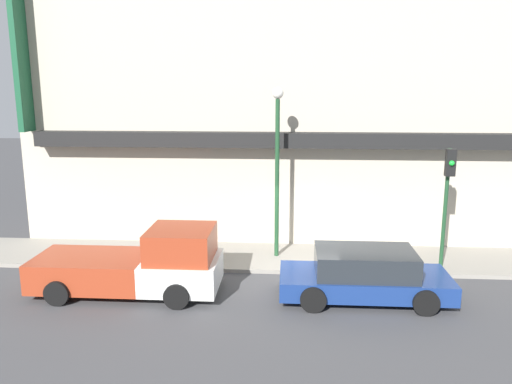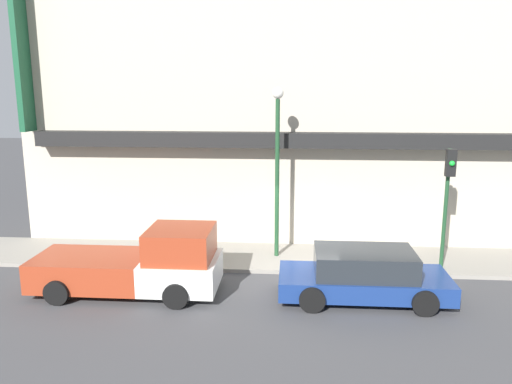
# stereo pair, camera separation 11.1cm
# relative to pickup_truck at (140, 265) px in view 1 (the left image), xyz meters

# --- Properties ---
(ground_plane) EXTENTS (80.00, 80.00, 0.00)m
(ground_plane) POSITION_rel_pickup_truck_xyz_m (4.43, 1.62, -0.80)
(ground_plane) COLOR #424244
(sidewalk) EXTENTS (36.00, 2.71, 0.12)m
(sidewalk) POSITION_rel_pickup_truck_xyz_m (4.43, 2.98, -0.74)
(sidewalk) COLOR gray
(sidewalk) RESTS_ON ground
(building) EXTENTS (19.80, 3.80, 11.35)m
(building) POSITION_rel_pickup_truck_xyz_m (4.41, 5.81, 3.68)
(building) COLOR #BCB29E
(building) RESTS_ON ground
(pickup_truck) EXTENTS (5.07, 2.13, 1.86)m
(pickup_truck) POSITION_rel_pickup_truck_xyz_m (0.00, 0.00, 0.00)
(pickup_truck) COLOR white
(pickup_truck) RESTS_ON ground
(parked_car) EXTENTS (4.50, 2.05, 1.35)m
(parked_car) POSITION_rel_pickup_truck_xyz_m (6.09, 0.00, -0.14)
(parked_car) COLOR navy
(parked_car) RESTS_ON ground
(fire_hydrant) EXTENTS (0.20, 0.20, 0.61)m
(fire_hydrant) POSITION_rel_pickup_truck_xyz_m (6.12, 2.19, -0.38)
(fire_hydrant) COLOR yellow
(fire_hydrant) RESTS_ON sidewalk
(street_lamp) EXTENTS (0.36, 0.36, 5.46)m
(street_lamp) POSITION_rel_pickup_truck_xyz_m (3.67, 3.01, 2.74)
(street_lamp) COLOR #1E4728
(street_lamp) RESTS_ON sidewalk
(traffic_light) EXTENTS (0.28, 0.42, 3.68)m
(traffic_light) POSITION_rel_pickup_truck_xyz_m (8.79, 2.22, 1.85)
(traffic_light) COLOR #1E4728
(traffic_light) RESTS_ON sidewalk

